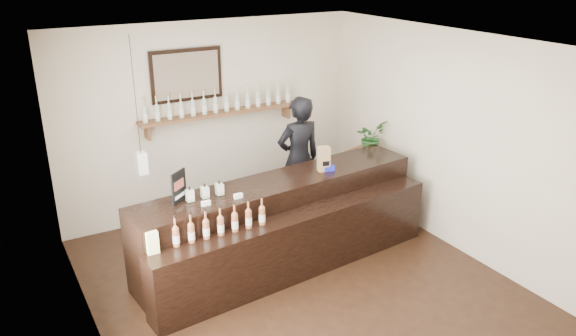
# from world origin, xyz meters

# --- Properties ---
(ground) EXTENTS (5.00, 5.00, 0.00)m
(ground) POSITION_xyz_m (0.00, 0.00, 0.00)
(ground) COLOR black
(ground) RESTS_ON ground
(room_shell) EXTENTS (5.00, 5.00, 5.00)m
(room_shell) POSITION_xyz_m (0.00, 0.00, 1.70)
(room_shell) COLOR beige
(room_shell) RESTS_ON ground
(back_wall_decor) EXTENTS (2.66, 0.96, 1.69)m
(back_wall_decor) POSITION_xyz_m (-0.14, 2.37, 1.75)
(back_wall_decor) COLOR brown
(back_wall_decor) RESTS_ON ground
(counter) EXTENTS (3.83, 1.35, 1.23)m
(counter) POSITION_xyz_m (0.12, 0.56, 0.50)
(counter) COLOR black
(counter) RESTS_ON ground
(promo_sign) EXTENTS (0.22, 0.17, 0.36)m
(promo_sign) POSITION_xyz_m (-1.15, 0.69, 1.24)
(promo_sign) COLOR black
(promo_sign) RESTS_ON counter
(paper_bag) EXTENTS (0.17, 0.14, 0.32)m
(paper_bag) POSITION_xyz_m (0.76, 0.69, 1.22)
(paper_bag) COLOR olive
(paper_bag) RESTS_ON counter
(tape_dispenser) EXTENTS (0.15, 0.09, 0.12)m
(tape_dispenser) POSITION_xyz_m (0.82, 0.65, 1.10)
(tape_dispenser) COLOR #1924B5
(tape_dispenser) RESTS_ON counter
(side_cabinet) EXTENTS (0.59, 0.71, 0.89)m
(side_cabinet) POSITION_xyz_m (2.00, 1.33, 0.45)
(side_cabinet) COLOR brown
(side_cabinet) RESTS_ON ground
(potted_plant) EXTENTS (0.54, 0.51, 0.47)m
(potted_plant) POSITION_xyz_m (2.00, 1.33, 1.13)
(potted_plant) COLOR #275B24
(potted_plant) RESTS_ON side_cabinet
(shopkeeper) EXTENTS (0.77, 0.52, 2.06)m
(shopkeeper) POSITION_xyz_m (0.90, 1.55, 1.03)
(shopkeeper) COLOR black
(shopkeeper) RESTS_ON ground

